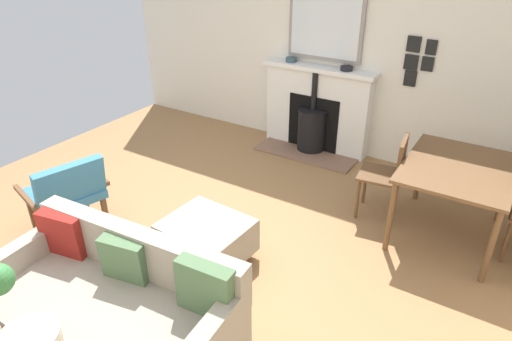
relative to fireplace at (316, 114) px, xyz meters
name	(u,v)px	position (x,y,z in m)	size (l,w,h in m)	color
ground_plane	(170,261)	(2.74, -0.07, -0.48)	(5.88, 5.81, 0.01)	olive
wall_left	(322,39)	(-0.20, -0.07, 0.89)	(0.12, 5.81, 2.74)	silver
fireplace	(316,114)	(0.00, 0.00, 0.00)	(0.61, 1.44, 1.09)	brown
mirror_over_mantel	(326,19)	(-0.11, 0.00, 1.15)	(0.04, 0.94, 0.96)	gray
mantel_bowl_near	(291,59)	(-0.02, -0.39, 0.64)	(0.14, 0.14, 0.06)	#334C56
mantel_bowl_far	(347,68)	(-0.02, 0.35, 0.64)	(0.15, 0.15, 0.05)	black
sofa	(112,308)	(3.60, 0.23, -0.14)	(1.00, 1.76, 0.79)	#B2B2B7
ottoman	(207,238)	(2.56, 0.21, -0.24)	(0.63, 0.72, 0.39)	#B2B2B7
armchair_accent	(66,191)	(2.90, -1.11, -0.02)	(0.80, 0.74, 0.80)	brown
dining_table	(458,175)	(1.08, 1.87, 0.17)	(1.12, 0.90, 0.73)	brown
dining_chair_near_fireplace	(390,171)	(1.07, 1.28, 0.03)	(0.45, 0.45, 0.85)	brown
photo_gallery_row	(418,60)	(-0.12, 1.11, 0.82)	(0.02, 0.32, 0.55)	black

